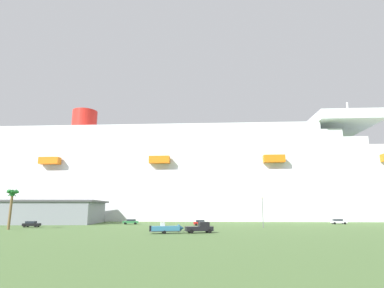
{
  "coord_description": "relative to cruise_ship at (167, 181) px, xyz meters",
  "views": [
    {
      "loc": [
        0.74,
        -81.83,
        4.88
      ],
      "look_at": [
        6.18,
        31.65,
        28.37
      ],
      "focal_mm": 29.23,
      "sensor_mm": 36.0,
      "label": 1
    }
  ],
  "objects": [
    {
      "name": "parked_car_silver_sedan",
      "position": [
        55.49,
        -37.21,
        -15.98
      ],
      "size": [
        4.94,
        2.68,
        1.58
      ],
      "color": "silver",
      "rests_on": "ground_plane"
    },
    {
      "name": "palm_tree",
      "position": [
        -35.47,
        -58.82,
        -9.36
      ],
      "size": [
        2.88,
        2.94,
        9.42
      ],
      "color": "brown",
      "rests_on": "ground_plane"
    },
    {
      "name": "small_boat_on_trailer",
      "position": [
        2.53,
        -72.46,
        -15.85
      ],
      "size": [
        7.71,
        2.79,
        2.15
      ],
      "color": "#595960",
      "rests_on": "ground_plane"
    },
    {
      "name": "terminal_building",
      "position": [
        -54.37,
        -27.82,
        -13.04
      ],
      "size": [
        66.05,
        23.72,
        7.5
      ],
      "color": "gray",
      "rests_on": "ground_plane"
    },
    {
      "name": "parked_car_red_hatchback",
      "position": [
        11.19,
        -43.05,
        -15.98
      ],
      "size": [
        4.39,
        2.1,
        1.58
      ],
      "color": "red",
      "rests_on": "ground_plane"
    },
    {
      "name": "pickup_truck",
      "position": [
        8.96,
        -71.38,
        -15.77
      ],
      "size": [
        5.85,
        3.0,
        2.2
      ],
      "color": "black",
      "rests_on": "ground_plane"
    },
    {
      "name": "parked_car_green_wagon",
      "position": [
        -10.27,
        -34.91,
        -15.98
      ],
      "size": [
        4.75,
        2.12,
        1.58
      ],
      "color": "#2D723F",
      "rests_on": "ground_plane"
    },
    {
      "name": "parked_car_black_coupe",
      "position": [
        -34.36,
        -49.51,
        -15.98
      ],
      "size": [
        4.35,
        2.07,
        1.58
      ],
      "color": "black",
      "rests_on": "ground_plane"
    },
    {
      "name": "street_lamp",
      "position": [
        26.36,
        -55.27,
        -11.61
      ],
      "size": [
        0.56,
        0.56,
        7.99
      ],
      "color": "slate",
      "rests_on": "ground_plane"
    },
    {
      "name": "cruise_ship",
      "position": [
        0.0,
        0.0,
        0.0
      ],
      "size": [
        296.87,
        60.16,
        53.95
      ],
      "color": "white",
      "rests_on": "ground_plane"
    },
    {
      "name": "ground_plane",
      "position": [
        3.4,
        -25.04,
        -16.81
      ],
      "size": [
        600.0,
        600.0,
        0.0
      ],
      "primitive_type": "plane",
      "color": "#4C6B38"
    }
  ]
}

